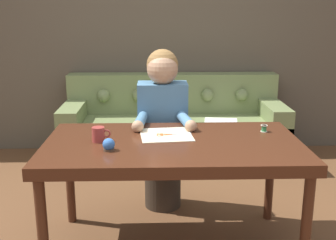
% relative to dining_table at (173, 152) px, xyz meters
% --- Properties ---
extents(wall_back, '(8.00, 0.06, 2.60)m').
position_rel_dining_table_xyz_m(wall_back, '(-0.08, 2.08, 0.65)').
color(wall_back, brown).
rests_on(wall_back, ground_plane).
extents(dining_table, '(1.56, 0.87, 0.72)m').
position_rel_dining_table_xyz_m(dining_table, '(0.00, 0.00, 0.00)').
color(dining_table, '#472314').
rests_on(dining_table, ground_plane).
extents(couch, '(2.17, 0.81, 0.85)m').
position_rel_dining_table_xyz_m(couch, '(0.08, 1.68, -0.35)').
color(couch, olive).
rests_on(couch, ground_plane).
extents(person, '(0.43, 0.58, 1.22)m').
position_rel_dining_table_xyz_m(person, '(-0.05, 0.60, -0.02)').
color(person, '#33281E').
rests_on(person, ground_plane).
extents(pattern_paper_main, '(0.35, 0.35, 0.00)m').
position_rel_dining_table_xyz_m(pattern_paper_main, '(-0.04, 0.13, 0.07)').
color(pattern_paper_main, beige).
rests_on(pattern_paper_main, dining_table).
extents(scissors, '(0.22, 0.08, 0.01)m').
position_rel_dining_table_xyz_m(scissors, '(-0.03, 0.13, 0.07)').
color(scissors, silver).
rests_on(scissors, dining_table).
extents(mug, '(0.11, 0.08, 0.09)m').
position_rel_dining_table_xyz_m(mug, '(-0.45, 0.01, 0.11)').
color(mug, '#9E3833').
rests_on(mug, dining_table).
extents(thread_spool, '(0.04, 0.04, 0.05)m').
position_rel_dining_table_xyz_m(thread_spool, '(0.60, 0.19, 0.09)').
color(thread_spool, '#338C4C').
rests_on(thread_spool, dining_table).
extents(pin_cushion, '(0.07, 0.07, 0.07)m').
position_rel_dining_table_xyz_m(pin_cushion, '(-0.37, -0.16, 0.10)').
color(pin_cushion, '#4C3828').
rests_on(pin_cushion, dining_table).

